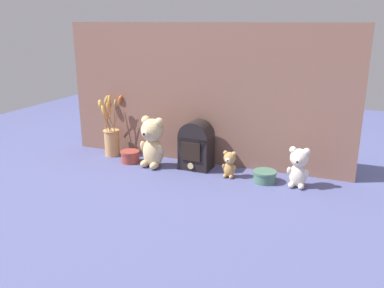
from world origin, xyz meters
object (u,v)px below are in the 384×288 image
at_px(vintage_radio, 196,145).
at_px(decorative_tin_short, 130,156).
at_px(decorative_tin_tall, 265,176).
at_px(teddy_bear_medium, 299,166).
at_px(teddy_bear_small, 229,164).
at_px(flower_vase, 111,136).
at_px(teddy_bear_large, 153,141).

xyz_separation_m(vintage_radio, decorative_tin_short, (-0.38, -0.05, -0.10)).
bearing_deg(decorative_tin_tall, decorative_tin_short, 179.60).
bearing_deg(decorative_tin_short, vintage_radio, 7.57).
height_order(teddy_bear_medium, teddy_bear_small, teddy_bear_medium).
relative_size(flower_vase, decorative_tin_short, 3.36).
bearing_deg(vintage_radio, teddy_bear_medium, -5.93).
distance_m(teddy_bear_large, decorative_tin_tall, 0.62).
distance_m(teddy_bear_medium, flower_vase, 1.08).
relative_size(teddy_bear_medium, flower_vase, 0.56).
xyz_separation_m(teddy_bear_small, decorative_tin_short, (-0.58, 0.01, -0.04)).
distance_m(teddy_bear_large, decorative_tin_short, 0.19).
bearing_deg(teddy_bear_medium, decorative_tin_short, 179.62).
bearing_deg(flower_vase, decorative_tin_tall, -4.54).
bearing_deg(teddy_bear_large, decorative_tin_short, 175.15).
distance_m(vintage_radio, decorative_tin_short, 0.39).
xyz_separation_m(teddy_bear_large, decorative_tin_tall, (0.61, 0.01, -0.12)).
relative_size(teddy_bear_small, vintage_radio, 0.53).
height_order(teddy_bear_small, vintage_radio, vintage_radio).
bearing_deg(teddy_bear_medium, teddy_bear_large, -179.50).
xyz_separation_m(teddy_bear_large, vintage_radio, (0.23, 0.06, -0.01)).
height_order(flower_vase, decorative_tin_tall, flower_vase).
bearing_deg(teddy_bear_small, flower_vase, 174.13).
bearing_deg(decorative_tin_short, flower_vase, 157.03).
bearing_deg(decorative_tin_tall, teddy_bear_small, -179.08).
relative_size(flower_vase, vintage_radio, 1.36).
distance_m(teddy_bear_medium, decorative_tin_short, 0.92).
bearing_deg(flower_vase, teddy_bear_small, -5.87).
bearing_deg(teddy_bear_small, decorative_tin_tall, 0.92).
xyz_separation_m(teddy_bear_small, flower_vase, (-0.74, 0.08, 0.05)).
bearing_deg(teddy_bear_medium, teddy_bear_small, -179.64).
xyz_separation_m(flower_vase, vintage_radio, (0.54, -0.02, 0.01)).
distance_m(flower_vase, decorative_tin_short, 0.19).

